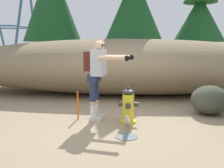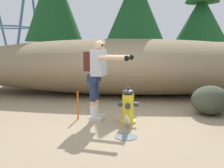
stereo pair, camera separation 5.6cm
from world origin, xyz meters
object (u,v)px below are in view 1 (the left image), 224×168
object	(u,v)px
fire_hydrant	(128,106)
boulder_large	(210,100)
utility_worker	(98,70)
survey_stake	(78,105)

from	to	relation	value
fire_hydrant	boulder_large	size ratio (longest dim) A/B	0.80
fire_hydrant	boulder_large	bearing A→B (deg)	24.29
utility_worker	survey_stake	size ratio (longest dim) A/B	2.78
utility_worker	survey_stake	bearing A→B (deg)	-172.17
fire_hydrant	survey_stake	bearing A→B (deg)	172.41
fire_hydrant	utility_worker	bearing A→B (deg)	169.06
fire_hydrant	boulder_large	world-z (taller)	fire_hydrant
fire_hydrant	utility_worker	world-z (taller)	utility_worker
fire_hydrant	survey_stake	xyz separation A→B (m)	(-1.08, 0.14, -0.04)
fire_hydrant	boulder_large	xyz separation A→B (m)	(1.85, 0.84, -0.01)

